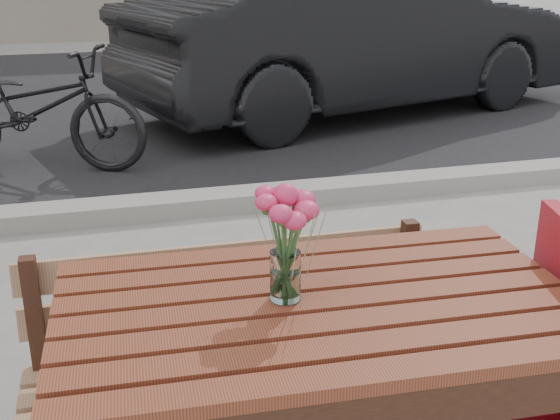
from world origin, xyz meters
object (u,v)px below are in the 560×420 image
(main_table, at_px, (318,346))
(red_chair, at_px, (519,366))
(bicycle, at_px, (33,109))
(parked_car, at_px, (356,35))
(main_vase, at_px, (285,229))

(main_table, bearing_deg, red_chair, -3.42)
(bicycle, bearing_deg, main_table, -143.88)
(main_table, distance_m, parked_car, 5.82)
(parked_car, distance_m, bicycle, 3.37)
(red_chair, bearing_deg, main_table, -82.73)
(main_table, bearing_deg, parked_car, 70.88)
(main_table, xyz_separation_m, bicycle, (-0.94, 4.15, -0.20))
(main_vase, xyz_separation_m, parked_car, (2.26, 5.37, -0.20))
(main_vase, distance_m, bicycle, 4.24)
(parked_car, bearing_deg, bicycle, 94.92)
(main_table, relative_size, bicycle, 0.75)
(main_table, height_order, bicycle, bicycle)
(main_table, bearing_deg, bicycle, 105.60)
(bicycle, bearing_deg, parked_car, -44.84)
(main_vase, bearing_deg, main_table, -17.49)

